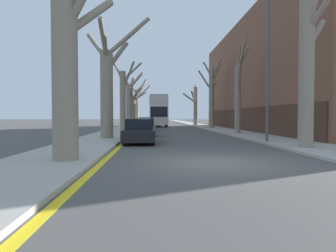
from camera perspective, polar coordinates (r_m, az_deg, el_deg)
The scene contains 21 objects.
ground_plane at distance 10.00m, azimuth 8.94°, elevation -6.94°, with size 300.00×300.00×0.00m, color #4C4947.
sidewalk_left at distance 59.79m, azimuth -6.17°, elevation 0.45°, with size 3.17×120.00×0.12m, color #A39E93.
sidewalk_right at distance 60.16m, azimuth 4.30°, elevation 0.46°, with size 3.17×120.00×0.12m, color #A39E93.
building_facade_right at distance 34.84m, azimuth 21.25°, elevation 8.77°, with size 10.08×33.67×11.60m.
kerb_line_stripe at distance 59.71m, azimuth -4.48°, elevation 0.40°, with size 0.24×120.00×0.01m, color yellow.
street_tree_left_0 at distance 10.52m, azimuth -19.16°, elevation 14.79°, with size 3.73×2.77×7.93m.
street_tree_left_1 at distance 19.78m, azimuth -11.42°, elevation 7.88°, with size 4.47×4.32×8.01m.
street_tree_left_2 at distance 29.17m, azimuth -8.52°, elevation 5.76°, with size 3.53×4.33×8.10m.
street_tree_left_3 at distance 38.56m, azimuth -7.25°, elevation 4.47°, with size 3.02×2.33×7.29m.
street_tree_left_4 at distance 47.69m, azimuth -6.38°, elevation 3.41°, with size 3.04×3.38×6.46m.
street_tree_left_5 at distance 57.43m, azimuth -5.91°, elevation 4.16°, with size 3.86×1.23×8.59m.
street_tree_right_0 at distance 15.17m, azimuth 25.08°, elevation 10.55°, with size 1.66×2.97×8.10m.
street_tree_right_1 at distance 25.83m, azimuth 13.24°, elevation 5.96°, with size 0.93×2.08×7.70m.
street_tree_right_2 at distance 37.11m, azimuth 8.31°, elevation 5.95°, with size 2.72×4.26×8.24m.
street_tree_right_3 at distance 49.37m, azimuth 5.22°, elevation 4.05°, with size 2.61×4.04×6.91m.
double_decker_bus at distance 45.79m, azimuth -1.85°, elevation 3.18°, with size 2.60×10.21×4.56m.
parked_car_0 at distance 17.27m, azimuth -5.41°, elevation -1.04°, with size 1.74×4.33×1.38m.
parked_car_1 at distance 23.26m, azimuth -4.75°, elevation -0.32°, with size 1.89×4.04×1.35m.
parked_car_2 at distance 29.75m, azimuth -4.34°, elevation 0.19°, with size 1.89×4.09×1.38m.
parked_car_3 at distance 35.47m, azimuth -4.10°, elevation 0.47°, with size 1.83×4.38×1.40m.
lamp_post at distance 18.02m, azimuth 18.20°, elevation 13.34°, with size 1.40×0.20×9.34m.
Camera 1 is at (-2.03, -9.67, 1.53)m, focal length 32.00 mm.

